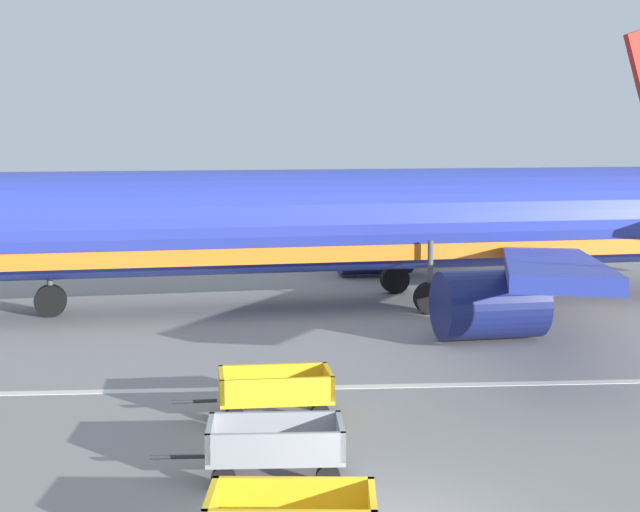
% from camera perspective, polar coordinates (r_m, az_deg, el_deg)
% --- Properties ---
extents(grass_strip, '(220.00, 28.00, 0.06)m').
position_cam_1_polar(grass_strip, '(66.03, -2.28, 1.91)').
color(grass_strip, '#477A38').
rests_on(grass_strip, ground).
extents(apron_stripe, '(120.00, 0.36, 0.01)m').
position_cam_1_polar(apron_stripe, '(24.31, 1.05, -7.77)').
color(apron_stripe, silver).
rests_on(apron_stripe, ground).
extents(airplane, '(37.64, 30.32, 11.34)m').
position_cam_1_polar(airplane, '(35.31, 3.20, 2.02)').
color(airplane, '#28389E').
rests_on(airplane, ground).
extents(baggage_cart_fourth_in_row, '(3.57, 1.46, 1.07)m').
position_cam_1_polar(baggage_cart_fourth_in_row, '(18.08, -2.69, -11.22)').
color(baggage_cart_fourth_in_row, gray).
rests_on(baggage_cart_fourth_in_row, ground).
extents(baggage_cart_far_end, '(3.59, 1.54, 1.07)m').
position_cam_1_polar(baggage_cart_far_end, '(21.70, -2.69, -8.02)').
color(baggage_cart_far_end, gold).
rests_on(baggage_cart_far_end, ground).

